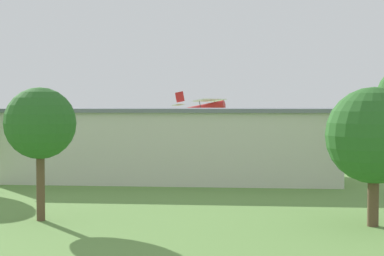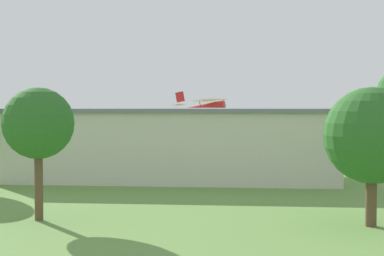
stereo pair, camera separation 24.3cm
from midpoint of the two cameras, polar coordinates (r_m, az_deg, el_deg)
ground_plane at (r=86.19m, az=2.00°, el=-2.40°), size 400.00×400.00×0.00m
hangar at (r=56.93m, az=-2.15°, el=-1.48°), size 30.98×10.89×6.64m
biplane at (r=78.95m, az=0.90°, el=1.84°), size 7.64×9.67×4.05m
car_yellow at (r=71.25m, az=-14.58°, el=-2.76°), size 2.34×4.36×1.71m
person_by_parked_cars at (r=72.30m, az=-8.89°, el=-2.72°), size 0.40×0.40×1.57m
person_crossing_taxiway at (r=72.64m, az=-10.86°, el=-2.71°), size 0.51×0.51×1.57m
person_at_fence_line at (r=67.96m, az=12.83°, el=-3.01°), size 0.53×0.53×1.70m
tree_behind_hangar_right at (r=38.04m, az=-14.14°, el=0.36°), size 4.34×4.34×8.08m
tree_near_perimeter_road at (r=36.70m, az=16.38°, el=-0.70°), size 5.57×5.57×8.06m
windsock at (r=98.25m, az=-3.45°, el=0.97°), size 1.42×0.66×5.42m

